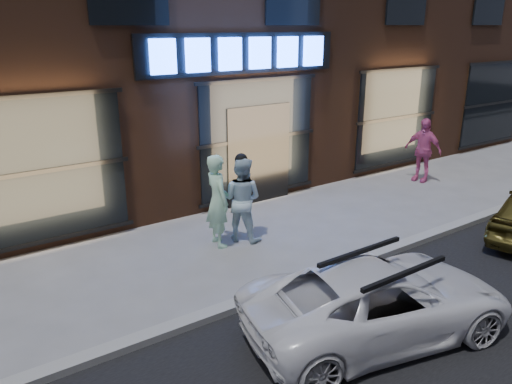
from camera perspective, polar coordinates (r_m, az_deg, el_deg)
ground at (r=9.85m, az=13.58°, el=-7.30°), size 90.00×90.00×0.00m
curb at (r=9.82m, az=13.60°, el=-6.99°), size 60.00×0.25×0.12m
man_bowtie at (r=9.81m, az=-4.40°, el=-1.01°), size 0.52×0.73×1.87m
man_cap at (r=10.06m, az=-1.66°, el=-0.82°), size 1.02×1.07×1.74m
passerby at (r=14.72m, az=18.52°, el=4.58°), size 0.66×1.12×1.79m
white_suv at (r=7.37m, az=13.82°, el=-11.89°), size 4.21×2.62×1.09m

